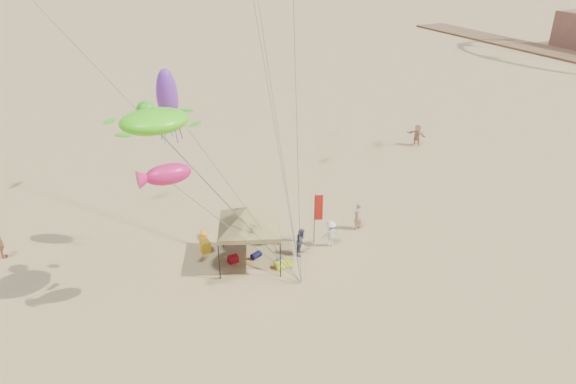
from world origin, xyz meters
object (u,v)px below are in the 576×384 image
person_near_b (302,242)px  person_far_c (417,135)px  cooler_blue (270,218)px  chair_yellow (205,247)px  canopy_tent (249,209)px  cooler_red (233,259)px  beach_cart (284,264)px  feather_flag (318,211)px  chair_green (263,237)px  person_far_a (1,246)px  person_near_c (331,234)px  person_near_a (358,216)px

person_near_b → person_far_c: bearing=-14.2°
cooler_blue → chair_yellow: bearing=-162.1°
canopy_tent → cooler_red: canopy_tent is taller
cooler_red → beach_cart: 2.80m
feather_flag → chair_green: feather_flag is taller
feather_flag → chair_yellow: 6.60m
cooler_blue → chair_green: bearing=-124.0°
person_near_b → person_far_a: person_near_b is taller
chair_yellow → beach_cart: (3.27, -3.29, -0.15)m
chair_green → person_far_a: bearing=159.6°
person_near_b → feather_flag: bearing=-19.9°
feather_flag → beach_cart: feather_flag is taller
person_far_a → cooler_blue: bearing=-97.7°
person_near_b → person_near_c: (1.87, 0.02, -0.02)m
beach_cart → cooler_red: bearing=143.2°
person_near_a → person_far_c: person_far_c is taller
cooler_red → person_far_a: 12.72m
canopy_tent → chair_green: bearing=44.5°
canopy_tent → cooler_red: (-0.89, 0.31, -3.05)m
cooler_red → chair_yellow: bearing=122.6°
chair_green → person_near_b: 2.50m
chair_green → beach_cart: bearing=-90.9°
cooler_blue → chair_green: (-1.41, -2.08, 0.16)m
cooler_red → cooler_blue: bearing=40.4°
canopy_tent → chair_yellow: size_ratio=8.29×
feather_flag → beach_cart: size_ratio=3.48×
beach_cart → chair_yellow: bearing=134.9°
chair_yellow → cooler_blue: bearing=17.9°
chair_green → cooler_red: bearing=-155.2°
cooler_blue → person_far_a: bearing=168.8°
chair_yellow → person_near_c: 7.09m
chair_yellow → person_far_a: size_ratio=0.45×
cooler_red → beach_cart: cooler_red is taller
cooler_red → chair_green: (2.28, 1.06, 0.16)m
chair_yellow → person_far_a: bearing=156.3°
beach_cart → cooler_blue: bearing=73.3°
cooler_red → person_far_a: size_ratio=0.34×
canopy_tent → person_near_a: 7.45m
cooler_blue → person_far_c: person_far_c is taller
chair_yellow → person_far_a: person_far_a is taller
chair_green → person_far_c: bearing=24.9°
canopy_tent → person_near_b: canopy_tent is taller
canopy_tent → person_near_b: 3.77m
person_near_c → person_far_a: (-16.73, 7.01, -0.01)m
chair_green → chair_yellow: (-3.32, 0.56, 0.00)m
person_near_a → person_far_c: 15.17m
chair_green → person_near_c: (3.28, -2.00, 0.44)m
cooler_red → person_far_a: person_far_a is taller
person_far_a → chair_green: bearing=-107.0°
feather_flag → cooler_blue: 4.15m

